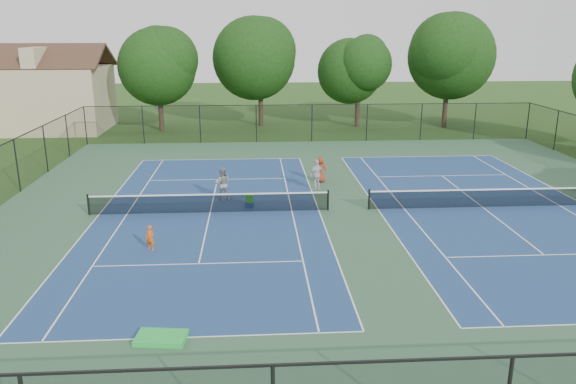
{
  "coord_description": "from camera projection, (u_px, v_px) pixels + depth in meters",
  "views": [
    {
      "loc": [
        -4.78,
        -26.91,
        8.9
      ],
      "look_at": [
        -3.14,
        -1.0,
        1.3
      ],
      "focal_mm": 35.0,
      "sensor_mm": 36.0,
      "label": 1
    }
  ],
  "objects": [
    {
      "name": "ball_crate",
      "position": [
        250.0,
        205.0,
        28.91
      ],
      "size": [
        0.47,
        0.42,
        0.29
      ],
      "primitive_type": "cube",
      "rotation": [
        0.0,
        0.0,
        -0.3
      ],
      "color": "navy",
      "rests_on": "ground"
    },
    {
      "name": "tree_back_d",
      "position": [
        449.0,
        52.0,
        50.43
      ],
      "size": [
        7.8,
        7.8,
        10.37
      ],
      "color": "#2D2116",
      "rests_on": "ground"
    },
    {
      "name": "perimeter_fence",
      "position": [
        349.0,
        180.0,
        28.12
      ],
      "size": [
        36.08,
        36.08,
        3.02
      ],
      "color": "black",
      "rests_on": "ground"
    },
    {
      "name": "child_player",
      "position": [
        150.0,
        238.0,
        23.25
      ],
      "size": [
        0.46,
        0.39,
        1.07
      ],
      "primitive_type": "imported",
      "rotation": [
        0.0,
        0.0,
        -0.41
      ],
      "color": "#F85910",
      "rests_on": "ground"
    },
    {
      "name": "clapboard_house",
      "position": [
        49.0,
        96.0,
        50.25
      ],
      "size": [
        10.8,
        8.1,
        7.65
      ],
      "color": "tan",
      "rests_on": "ground"
    },
    {
      "name": "ball_hopper",
      "position": [
        249.0,
        198.0,
        28.81
      ],
      "size": [
        0.42,
        0.39,
        0.42
      ],
      "primitive_type": "cube",
      "rotation": [
        0.0,
        0.0,
        -0.38
      ],
      "color": "green",
      "rests_on": "ball_crate"
    },
    {
      "name": "ground",
      "position": [
        348.0,
        210.0,
        28.57
      ],
      "size": [
        140.0,
        140.0,
        0.0
      ],
      "primitive_type": "plane",
      "color": "#234716",
      "rests_on": "ground"
    },
    {
      "name": "tree_back_a",
      "position": [
        158.0,
        62.0,
        49.07
      ],
      "size": [
        6.8,
        6.8,
        9.15
      ],
      "color": "#2D2116",
      "rests_on": "ground"
    },
    {
      "name": "tennis_court_left",
      "position": [
        210.0,
        211.0,
        28.12
      ],
      "size": [
        12.0,
        23.83,
        1.07
      ],
      "color": "navy",
      "rests_on": "ground"
    },
    {
      "name": "tennis_court_right",
      "position": [
        483.0,
        205.0,
        28.96
      ],
      "size": [
        12.0,
        23.83,
        1.07
      ],
      "color": "navy",
      "rests_on": "ground"
    },
    {
      "name": "bystander_c",
      "position": [
        321.0,
        170.0,
        33.51
      ],
      "size": [
        0.85,
        0.66,
        1.53
      ],
      "primitive_type": "imported",
      "rotation": [
        0.0,
        0.0,
        2.88
      ],
      "color": "maroon",
      "rests_on": "ground"
    },
    {
      "name": "court_pad",
      "position": [
        348.0,
        210.0,
        28.57
      ],
      "size": [
        36.0,
        36.0,
        0.01
      ],
      "primitive_type": "cube",
      "color": "#335A3F",
      "rests_on": "ground"
    },
    {
      "name": "green_tarp",
      "position": [
        161.0,
        338.0,
        16.6
      ],
      "size": [
        1.58,
        1.06,
        0.16
      ],
      "primitive_type": "cube",
      "rotation": [
        0.0,
        0.0,
        -0.12
      ],
      "color": "green",
      "rests_on": "ground"
    },
    {
      "name": "tree_back_b",
      "position": [
        260.0,
        54.0,
        51.38
      ],
      "size": [
        7.6,
        7.6,
        10.03
      ],
      "color": "#2D2116",
      "rests_on": "ground"
    },
    {
      "name": "tree_back_c",
      "position": [
        359.0,
        67.0,
        51.28
      ],
      "size": [
        6.0,
        6.0,
        8.4
      ],
      "color": "#2D2116",
      "rests_on": "ground"
    },
    {
      "name": "bystander_a",
      "position": [
        317.0,
        175.0,
        31.87
      ],
      "size": [
        1.1,
        0.98,
        1.79
      ],
      "primitive_type": "imported",
      "rotation": [
        0.0,
        0.0,
        3.79
      ],
      "color": "silver",
      "rests_on": "ground"
    },
    {
      "name": "instructor",
      "position": [
        222.0,
        184.0,
        29.97
      ],
      "size": [
        0.88,
        0.69,
        1.81
      ],
      "primitive_type": "imported",
      "rotation": [
        0.0,
        0.0,
        3.14
      ],
      "color": "gray",
      "rests_on": "ground"
    }
  ]
}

